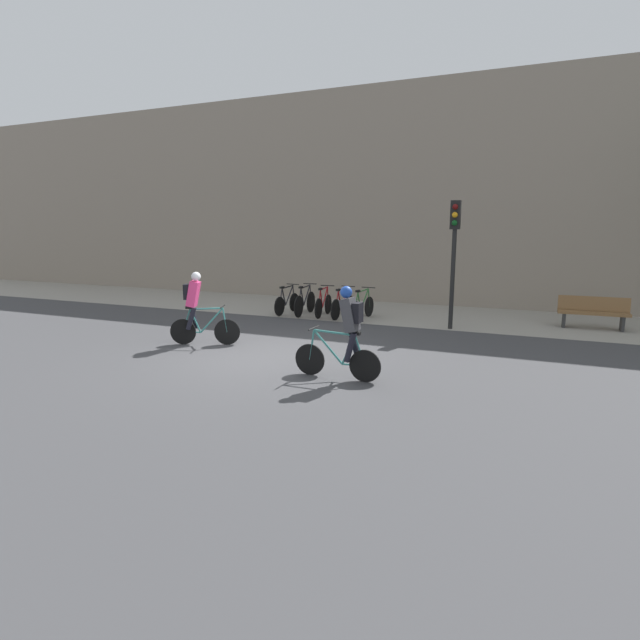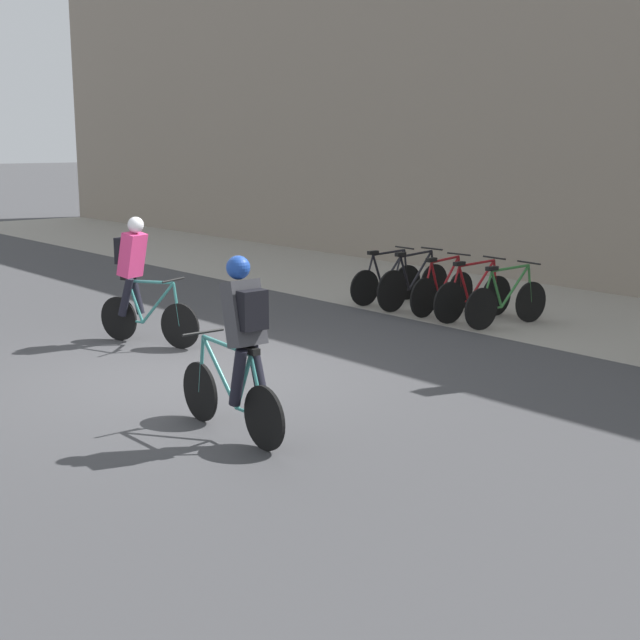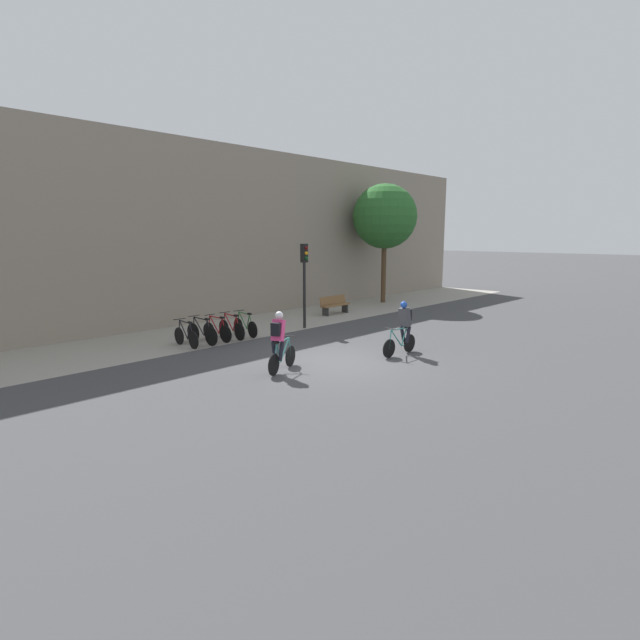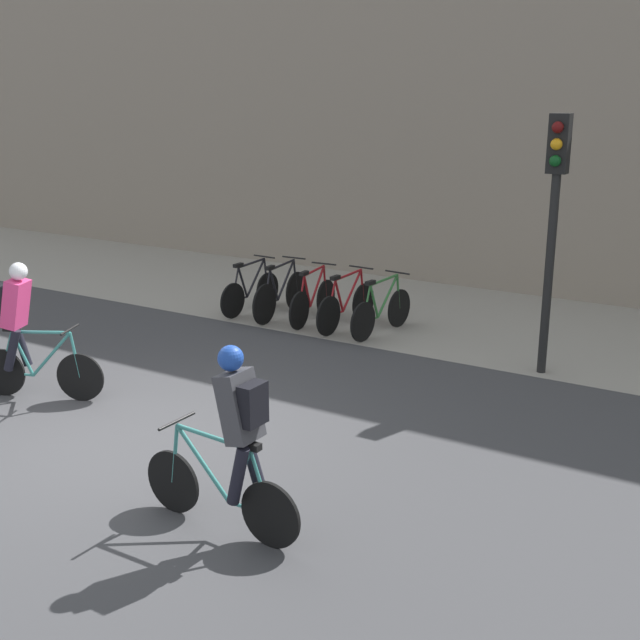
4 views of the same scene
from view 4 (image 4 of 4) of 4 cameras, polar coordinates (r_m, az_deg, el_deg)
name	(u,v)px [view 4 (image 4 of 4)]	position (r m, az deg, el deg)	size (l,w,h in m)	color
ground	(124,443)	(9.24, -13.75, -8.52)	(200.00, 200.00, 0.00)	#3D3D3F
kerb_strip	(394,308)	(14.49, 5.29, 0.84)	(44.00, 4.50, 0.01)	gray
building_facade	(458,82)	(16.33, 9.77, 16.31)	(44.00, 0.60, 7.86)	gray
cyclist_pink	(23,326)	(10.64, -20.40, -0.39)	(1.58, 0.70, 1.75)	black
cyclist_grey	(235,435)	(6.90, -6.07, -8.15)	(1.71, 0.46, 1.74)	black
parked_bike_0	(250,291)	(14.16, -4.98, 2.07)	(0.46, 1.60, 0.94)	black
parked_bike_1	(281,294)	(13.79, -2.80, 1.85)	(0.46, 1.75, 0.98)	black
parked_bike_2	(313,300)	(13.45, -0.51, 1.42)	(0.46, 1.59, 0.95)	black
parked_bike_3	(346,305)	(13.13, 1.88, 1.08)	(0.46, 1.70, 0.96)	black
parked_bike_4	(382,311)	(12.84, 4.40, 0.67)	(0.46, 1.67, 0.95)	black
traffic_light_pole	(555,197)	(11.02, 16.34, 8.37)	(0.26, 0.30, 3.49)	black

